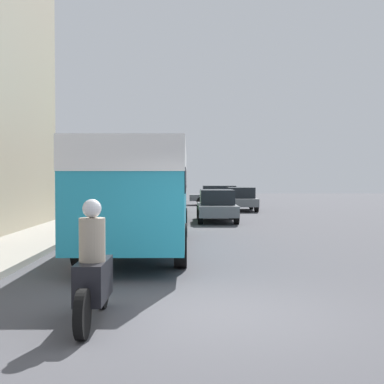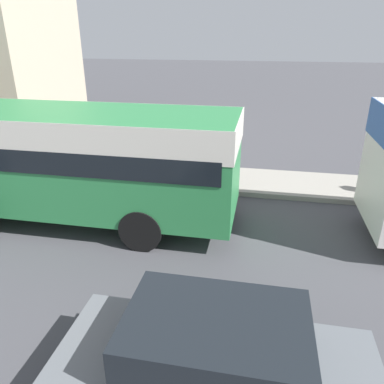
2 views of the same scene
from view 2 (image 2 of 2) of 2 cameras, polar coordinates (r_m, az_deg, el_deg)
bus_following at (r=10.45m, az=-23.53°, el=6.14°), size 2.61×10.63×2.89m
car_crossing at (r=5.28m, az=3.59°, el=-24.14°), size 1.84×4.17×1.43m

